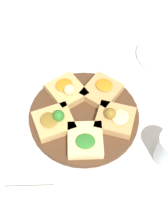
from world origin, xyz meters
name	(u,v)px	position (x,y,z in m)	size (l,w,h in m)	color
ground_plane	(84,118)	(0.00, 0.00, 0.00)	(3.00, 3.00, 0.00)	silver
serving_board	(84,116)	(0.00, 0.00, 0.01)	(0.32, 0.32, 0.02)	#51331E
focaccia_slice_0	(85,140)	(-0.02, -0.09, 0.03)	(0.11, 0.12, 0.03)	#E5C689
focaccia_slice_1	(115,119)	(0.08, -0.04, 0.04)	(0.14, 0.13, 0.05)	tan
focaccia_slice_2	(102,91)	(0.07, 0.06, 0.03)	(0.14, 0.14, 0.03)	tan
focaccia_slice_3	(67,91)	(-0.03, 0.08, 0.04)	(0.13, 0.13, 0.05)	tan
focaccia_slice_4	(54,121)	(-0.09, -0.01, 0.04)	(0.12, 0.11, 0.05)	tan
plate_right	(168,54)	(0.33, 0.19, 0.01)	(0.21, 0.21, 0.02)	white
napkin_stack	(28,208)	(-0.19, -0.23, 0.01)	(0.13, 0.11, 0.01)	white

